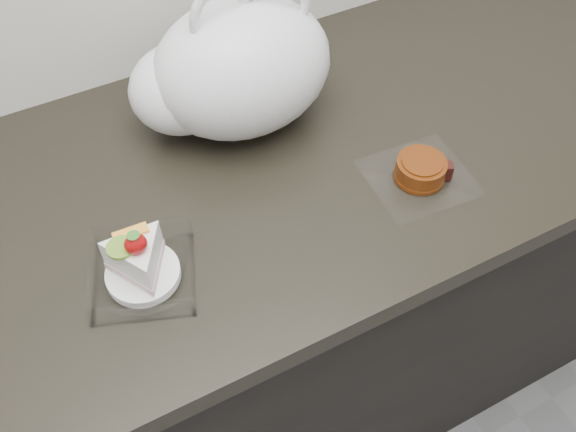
% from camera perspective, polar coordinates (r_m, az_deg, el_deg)
% --- Properties ---
extents(counter, '(2.04, 0.64, 0.90)m').
position_cam_1_polar(counter, '(1.38, -6.08, -10.06)').
color(counter, black).
rests_on(counter, ground).
extents(cake_tray, '(0.18, 0.18, 0.11)m').
position_cam_1_polar(cake_tray, '(0.90, -12.95, -4.38)').
color(cake_tray, white).
rests_on(cake_tray, counter).
extents(mooncake_wrap, '(0.17, 0.16, 0.04)m').
position_cam_1_polar(mooncake_wrap, '(1.03, 11.75, 3.94)').
color(mooncake_wrap, white).
rests_on(mooncake_wrap, counter).
extents(plastic_bag, '(0.34, 0.25, 0.27)m').
position_cam_1_polar(plastic_bag, '(1.04, -5.15, 12.73)').
color(plastic_bag, white).
rests_on(plastic_bag, counter).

